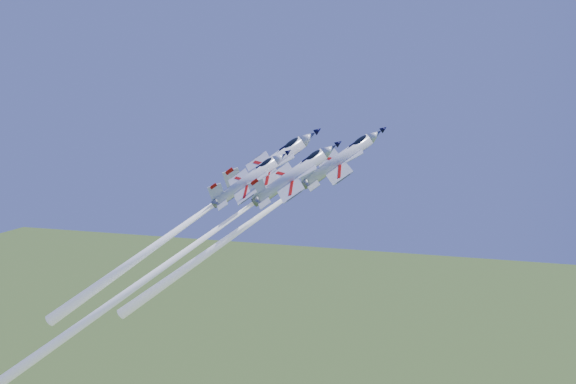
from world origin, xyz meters
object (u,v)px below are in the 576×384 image
(jet_left, at_px, (190,221))
(jet_slot, at_px, (184,226))
(jet_right, at_px, (170,262))
(jet_lead, at_px, (259,217))

(jet_left, distance_m, jet_slot, 7.32)
(jet_right, bearing_deg, jet_left, 154.53)
(jet_lead, distance_m, jet_right, 16.00)
(jet_lead, xyz_separation_m, jet_left, (-11.04, -1.83, -0.90))
(jet_left, bearing_deg, jet_slot, -13.86)
(jet_lead, bearing_deg, jet_right, -73.27)
(jet_lead, distance_m, jet_slot, 12.39)
(jet_left, bearing_deg, jet_lead, 67.35)
(jet_lead, relative_size, jet_right, 0.80)
(jet_left, relative_size, jet_slot, 1.30)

